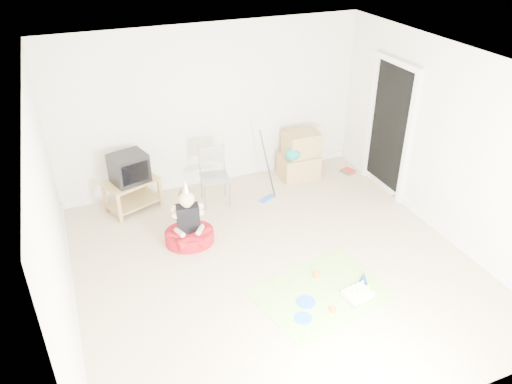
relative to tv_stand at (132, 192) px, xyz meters
name	(u,v)px	position (x,y,z in m)	size (l,w,h in m)	color
ground	(275,264)	(1.44, -2.09, -0.28)	(5.00, 5.00, 0.00)	#C4AF8C
doorway_recess	(390,130)	(3.92, -0.89, 0.74)	(0.02, 0.90, 2.05)	black
tv_stand	(132,192)	(0.00, 0.00, 0.00)	(0.89, 0.72, 0.48)	#9F7D48
crt_tv	(129,168)	(0.00, 0.00, 0.41)	(0.51, 0.42, 0.44)	black
folding_chair	(215,177)	(1.22, -0.31, 0.17)	(0.47, 0.45, 0.92)	gray
cardboard_boxes	(299,156)	(2.81, -0.03, 0.10)	(0.65, 0.51, 0.80)	tan
floor_mop	(267,185)	(2.00, -0.54, -0.02)	(0.28, 0.34, 1.08)	blue
book_pile	(348,171)	(3.68, -0.22, -0.26)	(0.23, 0.26, 0.05)	#246D4A
seated_woman	(189,229)	(0.55, -1.19, -0.07)	(0.77, 0.77, 0.97)	#AD101B
party_mat	(321,293)	(1.74, -2.81, -0.28)	(1.53, 1.11, 0.01)	#E63093
birthday_cake	(358,295)	(2.10, -3.04, -0.24)	(0.35, 0.30, 0.15)	white
blue_plate_near	(306,302)	(1.49, -2.89, -0.27)	(0.23, 0.23, 0.01)	blue
blue_plate_far	(303,318)	(1.34, -3.11, -0.27)	(0.20, 0.20, 0.01)	blue
orange_cup_near	(317,275)	(1.82, -2.53, -0.23)	(0.08, 0.08, 0.09)	orange
orange_cup_far	(333,310)	(1.70, -3.15, -0.24)	(0.06, 0.06, 0.07)	orange
blue_party_hat	(364,278)	(2.30, -2.85, -0.19)	(0.12, 0.12, 0.17)	#1732A5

